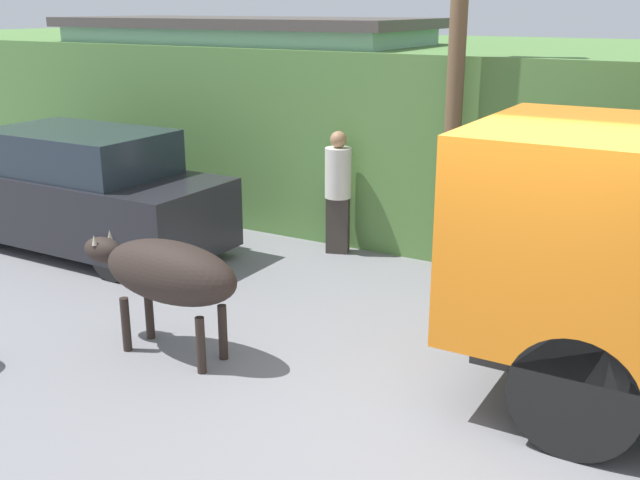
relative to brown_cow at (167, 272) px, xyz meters
The scene contains 7 objects.
ground_plane 3.38m from the brown_cow, ahead, with size 60.00×60.00×0.00m, color gray.
hillside_embankment 7.89m from the brown_cow, 65.55° to the left, with size 32.00×6.33×2.79m.
building_backdrop 6.19m from the brown_cow, 118.35° to the left, with size 6.40×2.70×3.20m.
brown_cow is the anchor object (origin of this frame).
parked_suv 4.00m from the brown_cow, 149.66° to the left, with size 4.59×1.71×1.74m.
pedestrian_on_hill 3.73m from the brown_cow, 91.96° to the left, with size 0.47×0.47×1.75m.
utility_pole 4.53m from the brown_cow, 68.23° to the left, with size 0.90×0.22×5.56m.
Camera 1 is at (1.55, -5.44, 3.40)m, focal length 42.00 mm.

